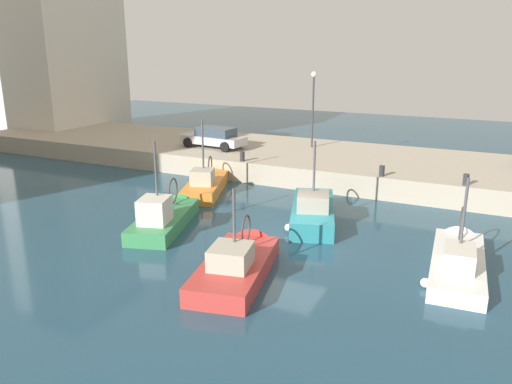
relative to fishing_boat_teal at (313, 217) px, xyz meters
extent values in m
plane|color=navy|center=(-2.82, -0.08, -0.12)|extent=(80.00, 80.00, 0.00)
cube|color=#ADA08C|center=(8.68, -0.08, 0.48)|extent=(9.00, 56.00, 1.20)
cube|color=teal|center=(-0.29, -0.10, -0.12)|extent=(5.61, 3.39, 1.59)
cone|color=teal|center=(2.56, 0.85, -0.12)|extent=(1.37, 1.83, 1.63)
cube|color=#896B4C|center=(-0.29, -0.10, 0.60)|extent=(5.37, 3.19, 0.08)
cube|color=gray|center=(-0.94, -0.31, 1.01)|extent=(1.85, 1.75, 0.75)
cylinder|color=#4C4C51|center=(-0.51, -0.17, 2.10)|extent=(0.10, 0.10, 3.01)
torus|color=#3F3833|center=(1.12, 0.37, 1.28)|extent=(1.11, 0.44, 1.14)
sphere|color=white|center=(-2.12, 0.34, 0.12)|extent=(0.32, 0.32, 0.32)
cube|color=#388951|center=(-3.82, 5.49, -0.12)|extent=(5.29, 3.15, 1.22)
cone|color=#388951|center=(-1.10, 6.31, -0.12)|extent=(1.33, 1.80, 1.61)
cube|color=#B2A893|center=(-3.82, 5.49, 0.43)|extent=(5.06, 2.96, 0.08)
cube|color=beige|center=(-4.84, 5.18, 1.00)|extent=(1.60, 1.48, 1.07)
cylinder|color=#4C4C51|center=(-4.46, 5.30, 2.13)|extent=(0.10, 0.10, 3.41)
torus|color=#3F3833|center=(-2.48, 5.89, 1.14)|extent=(1.18, 0.42, 1.20)
sphere|color=white|center=(-5.53, 6.00, 0.06)|extent=(0.32, 0.32, 0.32)
cube|color=white|center=(-3.09, -6.44, -0.12)|extent=(5.64, 2.10, 1.11)
cone|color=white|center=(0.02, -6.24, -0.12)|extent=(1.00, 1.62, 1.56)
cube|color=#B2A893|center=(-3.09, -6.44, 0.38)|extent=(5.41, 1.94, 0.08)
cube|color=beige|center=(-3.98, -6.50, 0.77)|extent=(1.56, 1.08, 0.71)
cylinder|color=#4C4C51|center=(-3.53, -6.47, 1.89)|extent=(0.10, 0.10, 3.02)
torus|color=#3F3833|center=(-1.54, -6.34, 1.14)|extent=(1.31, 0.17, 1.31)
sphere|color=white|center=(-4.81, -5.60, 0.05)|extent=(0.32, 0.32, 0.32)
cube|color=#BC3833|center=(-6.87, 0.36, -0.12)|extent=(5.23, 2.97, 1.31)
cone|color=#BC3833|center=(-4.12, 0.92, -0.12)|extent=(1.24, 1.98, 1.83)
cube|color=#896B4C|center=(-6.87, 0.36, 0.47)|extent=(5.00, 2.77, 0.08)
cube|color=#B7AD99|center=(-7.37, 0.26, 0.87)|extent=(1.64, 1.54, 0.73)
cylinder|color=#4C4C51|center=(-6.95, 0.35, 1.77)|extent=(0.10, 0.10, 2.61)
torus|color=#3F3833|center=(-5.52, 0.64, 1.14)|extent=(1.11, 0.30, 1.12)
sphere|color=white|center=(-8.54, 1.17, 0.08)|extent=(0.32, 0.32, 0.32)
cube|color=orange|center=(1.64, 6.68, -0.12)|extent=(5.34, 3.30, 1.31)
cone|color=orange|center=(4.35, 7.65, -0.12)|extent=(1.36, 1.74, 1.53)
cube|color=#B2A893|center=(1.64, 6.68, 0.47)|extent=(5.10, 3.11, 0.08)
cube|color=#B7AD99|center=(0.94, 6.43, 0.91)|extent=(1.46, 1.44, 0.81)
cylinder|color=#4C4C51|center=(1.27, 6.55, 2.16)|extent=(0.10, 0.10, 3.38)
torus|color=#3F3833|center=(2.97, 7.16, 1.07)|extent=(0.96, 0.41, 0.99)
sphere|color=white|center=(-0.11, 7.05, 0.08)|extent=(0.32, 0.32, 0.32)
cube|color=#B7B7BC|center=(7.25, 9.43, 1.60)|extent=(1.99, 4.41, 0.51)
cube|color=#384756|center=(7.23, 9.21, 2.13)|extent=(1.62, 2.52, 0.55)
cylinder|color=black|center=(6.58, 10.95, 1.40)|extent=(0.28, 0.66, 0.64)
cylinder|color=black|center=(8.18, 10.81, 1.40)|extent=(0.28, 0.66, 0.64)
cylinder|color=black|center=(6.32, 8.05, 1.40)|extent=(0.28, 0.66, 0.64)
cylinder|color=black|center=(7.92, 7.90, 1.40)|extent=(0.28, 0.66, 0.64)
cylinder|color=#2D2D33|center=(4.53, -6.08, 1.35)|extent=(0.28, 0.28, 0.55)
cylinder|color=#2D2D33|center=(4.53, -2.08, 1.35)|extent=(0.28, 0.28, 0.55)
cylinder|color=#2D2D33|center=(4.53, 5.92, 1.35)|extent=(0.28, 0.28, 0.55)
cylinder|color=#38383D|center=(10.18, 3.70, 3.33)|extent=(0.12, 0.12, 4.50)
sphere|color=#F2EACC|center=(10.18, 3.70, 5.73)|extent=(0.36, 0.36, 0.36)
cube|color=silver|center=(11.80, 27.19, 7.90)|extent=(9.10, 7.46, 16.04)
camera|label=1|loc=(-20.81, -7.09, 7.59)|focal=35.48mm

